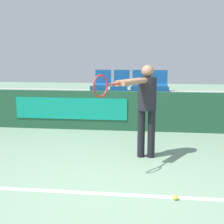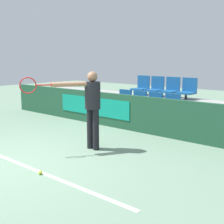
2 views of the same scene
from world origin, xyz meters
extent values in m
plane|color=gray|center=(0.00, 0.00, 0.00)|extent=(30.00, 30.00, 0.00)
cube|color=white|center=(0.00, 0.01, 0.00)|extent=(5.70, 0.08, 0.01)
cube|color=#1E4C33|center=(0.00, 3.46, 0.47)|extent=(10.22, 0.12, 0.94)
cube|color=#0F937A|center=(-1.34, 3.39, 0.52)|extent=(2.71, 0.02, 0.52)
cube|color=#9E9E99|center=(0.00, 3.99, 0.19)|extent=(9.82, 0.90, 0.38)
cube|color=#9E9E99|center=(0.00, 4.89, 0.38)|extent=(9.82, 0.90, 0.75)
cylinder|color=#333333|center=(-0.80, 4.03, 0.45)|extent=(0.07, 0.07, 0.15)
cube|color=#195693|center=(-0.80, 4.03, 0.56)|extent=(0.45, 0.42, 0.05)
cube|color=#195693|center=(-0.80, 4.23, 0.78)|extent=(0.45, 0.04, 0.39)
cylinder|color=#333333|center=(-0.27, 4.03, 0.45)|extent=(0.07, 0.07, 0.15)
cube|color=#195693|center=(-0.27, 4.03, 0.56)|extent=(0.45, 0.42, 0.05)
cube|color=#195693|center=(-0.27, 4.23, 0.78)|extent=(0.45, 0.04, 0.39)
cylinder|color=#333333|center=(0.27, 4.03, 0.45)|extent=(0.07, 0.07, 0.15)
cube|color=#195693|center=(0.27, 4.03, 0.56)|extent=(0.45, 0.42, 0.05)
cube|color=#195693|center=(0.27, 4.23, 0.78)|extent=(0.45, 0.04, 0.39)
cylinder|color=#333333|center=(0.80, 4.03, 0.45)|extent=(0.07, 0.07, 0.15)
cube|color=#195693|center=(0.80, 4.03, 0.56)|extent=(0.45, 0.42, 0.05)
cube|color=#195693|center=(0.80, 4.23, 0.78)|extent=(0.45, 0.04, 0.39)
cylinder|color=#333333|center=(-0.80, 4.93, 0.83)|extent=(0.07, 0.07, 0.15)
cube|color=#195693|center=(-0.80, 4.93, 0.93)|extent=(0.45, 0.42, 0.05)
cube|color=#195693|center=(-0.80, 5.12, 1.15)|extent=(0.45, 0.04, 0.39)
cylinder|color=#333333|center=(-0.27, 4.93, 0.83)|extent=(0.07, 0.07, 0.15)
cube|color=#195693|center=(-0.27, 4.93, 0.93)|extent=(0.45, 0.42, 0.05)
cube|color=#195693|center=(-0.27, 5.12, 1.15)|extent=(0.45, 0.04, 0.39)
cylinder|color=#333333|center=(0.27, 4.93, 0.83)|extent=(0.07, 0.07, 0.15)
cube|color=#195693|center=(0.27, 4.93, 0.93)|extent=(0.45, 0.42, 0.05)
cube|color=#195693|center=(0.27, 5.12, 1.15)|extent=(0.45, 0.04, 0.39)
cylinder|color=#333333|center=(0.80, 4.93, 0.83)|extent=(0.07, 0.07, 0.15)
cube|color=#195693|center=(0.80, 4.93, 0.93)|extent=(0.45, 0.42, 0.05)
cube|color=#195693|center=(0.80, 5.12, 1.15)|extent=(0.45, 0.04, 0.39)
cylinder|color=black|center=(0.39, 1.57, 0.43)|extent=(0.13, 0.13, 0.86)
cylinder|color=black|center=(0.57, 1.57, 0.43)|extent=(0.13, 0.13, 0.86)
cylinder|color=black|center=(0.48, 1.57, 1.14)|extent=(0.32, 0.32, 0.56)
sphere|color=#9E7051|center=(0.48, 1.57, 1.52)|extent=(0.21, 0.21, 0.21)
cylinder|color=#9E7051|center=(0.19, 1.14, 1.38)|extent=(0.41, 0.62, 0.09)
cylinder|color=#9E7051|center=(0.28, 1.14, 1.38)|extent=(0.41, 0.62, 0.09)
cylinder|color=#AD231E|center=(-0.01, 0.72, 1.38)|extent=(0.17, 0.27, 0.03)
torus|color=#AD231E|center=(-0.15, 0.46, 1.38)|extent=(0.18, 0.29, 0.32)
sphere|color=#CCDB33|center=(0.87, -0.05, 0.03)|extent=(0.07, 0.07, 0.07)
camera|label=1|loc=(0.51, -3.79, 1.84)|focal=50.00mm
camera|label=2|loc=(5.01, -2.93, 1.90)|focal=50.00mm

